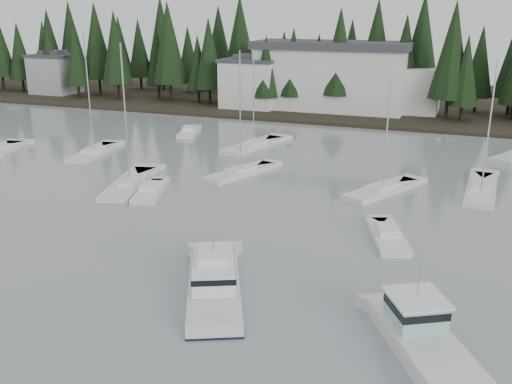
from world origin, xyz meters
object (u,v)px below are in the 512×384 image
house_west (251,82)px  sailboat_7 (94,154)px  house_far_west (55,73)px  sailboat_0 (481,191)px  runabout_4 (150,193)px  lobster_boat_teal (425,343)px  cabin_cruiser_center (214,284)px  sailboat_6 (130,185)px  sailboat_8 (383,192)px  sailboat_1 (254,147)px  runabout_1 (387,238)px  runabout_3 (189,133)px  harbor_inn (344,77)px  sailboat_9 (241,174)px

house_west → sailboat_7: bearing=-99.4°
house_west → house_far_west: 42.05m
sailboat_0 → runabout_4: size_ratio=1.79×
lobster_boat_teal → sailboat_7: size_ratio=0.61×
house_far_west → runabout_4: 69.87m
cabin_cruiser_center → house_west: bearing=-5.6°
house_far_west → sailboat_6: 66.60m
house_west → sailboat_8: size_ratio=0.85×
sailboat_1 → sailboat_8: bearing=-112.1°
house_far_west → lobster_boat_teal: size_ratio=0.96×
sailboat_6 → runabout_1: bearing=-115.6°
sailboat_6 → runabout_3: 24.47m
house_west → house_far_west: house_west is taller
sailboat_8 → runabout_4: 21.61m
sailboat_0 → sailboat_1: size_ratio=1.07×
harbor_inn → runabout_3: (-15.88, -24.50, -5.64)m
house_west → cabin_cruiser_center: house_west is taller
lobster_boat_teal → sailboat_0: size_ratio=0.69×
sailboat_6 → sailboat_9: 11.31m
sailboat_1 → runabout_4: sailboat_1 is taller
harbor_inn → sailboat_0: sailboat_0 is taller
runabout_3 → runabout_4: size_ratio=0.98×
house_far_west → runabout_3: (41.17, -23.16, -4.27)m
sailboat_7 → sailboat_1: bearing=-69.1°
cabin_cruiser_center → lobster_boat_teal: (12.34, -1.90, -0.07)m
sailboat_7 → sailboat_8: bearing=-105.3°
runabout_3 → runabout_4: bearing=-176.9°
house_far_west → sailboat_7: bearing=-46.2°
house_west → sailboat_8: (28.19, -38.20, -4.59)m
house_west → sailboat_1: sailboat_1 is taller
sailboat_7 → sailboat_9: size_ratio=1.12×
sailboat_0 → lobster_boat_teal: bearing=177.3°
sailboat_7 → runabout_3: size_ratio=2.10×
sailboat_7 → sailboat_8: sailboat_7 is taller
house_far_west → runabout_4: (50.20, -48.41, -4.27)m
house_far_west → runabout_1: bearing=-35.5°
runabout_4 → house_west: bearing=-8.8°
cabin_cruiser_center → sailboat_9: (-8.40, 24.53, -0.55)m
runabout_1 → sailboat_0: bearing=-42.6°
sailboat_6 → runabout_4: 3.47m
runabout_1 → runabout_4: (-22.14, 3.23, 0.00)m
cabin_cruiser_center → runabout_1: size_ratio=1.42×
harbor_inn → cabin_cruiser_center: harbor_inn is taller
lobster_boat_teal → sailboat_1: bearing=2.1°
sailboat_8 → runabout_4: (-19.99, -8.21, 0.07)m
sailboat_0 → sailboat_6: (-31.71, -10.24, 0.01)m
runabout_1 → runabout_3: bearing=28.2°
harbor_inn → sailboat_7: size_ratio=2.02×
sailboat_7 → runabout_1: 38.86m
sailboat_9 → sailboat_1: bearing=34.9°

